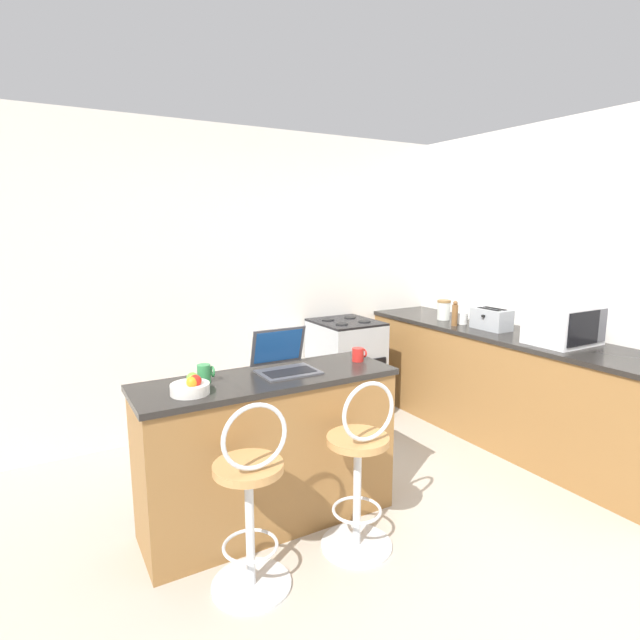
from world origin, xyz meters
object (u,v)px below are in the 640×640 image
object	(u,v)px
microwave	(564,324)
mug_red	(358,355)
bar_stool_far	(359,472)
toaster	(491,319)
stove_range	(346,369)
pepper_mill	(455,314)
bar_stool_near	(251,503)
mug_white	(462,318)
storage_jar	(444,310)
fruit_bowl	(191,387)
laptop	(284,360)
mug_green	(205,373)

from	to	relation	value
microwave	mug_red	size ratio (longest dim) A/B	5.29
bar_stool_far	toaster	bearing A→B (deg)	22.74
stove_range	pepper_mill	size ratio (longest dim) A/B	4.20
bar_stool_near	mug_white	bearing A→B (deg)	23.60
bar_stool_near	microwave	xyz separation A→B (m)	(2.54, 0.15, 0.61)
pepper_mill	bar_stool_far	bearing A→B (deg)	-148.49
pepper_mill	mug_white	world-z (taller)	pepper_mill
storage_jar	mug_white	size ratio (longest dim) A/B	1.72
fruit_bowl	laptop	bearing A→B (deg)	13.84
bar_stool_far	mug_green	world-z (taller)	mug_green
laptop	bar_stool_far	bearing A→B (deg)	-71.81
laptop	pepper_mill	xyz separation A→B (m)	(1.90, 0.51, 0.04)
bar_stool_near	storage_jar	xyz separation A→B (m)	(2.48, 1.32, 0.55)
laptop	microwave	size ratio (longest dim) A/B	0.71
bar_stool_far	fruit_bowl	xyz separation A→B (m)	(-0.78, 0.40, 0.50)
mug_green	fruit_bowl	xyz separation A→B (m)	(-0.12, -0.16, -0.01)
toaster	bar_stool_near	bearing A→B (deg)	-162.59
microwave	bar_stool_near	bearing A→B (deg)	-176.58
pepper_mill	fruit_bowl	xyz separation A→B (m)	(-2.51, -0.66, -0.07)
bar_stool_near	bar_stool_far	distance (m)	0.63
storage_jar	pepper_mill	bearing A→B (deg)	-115.44
bar_stool_near	storage_jar	distance (m)	2.86
microwave	pepper_mill	distance (m)	0.92
storage_jar	pepper_mill	world-z (taller)	pepper_mill
bar_stool_far	fruit_bowl	world-z (taller)	fruit_bowl
stove_range	pepper_mill	world-z (taller)	pepper_mill
mug_red	mug_green	distance (m)	0.99
bar_stool_near	laptop	size ratio (longest dim) A/B	2.87
storage_jar	fruit_bowl	world-z (taller)	storage_jar
mug_red	pepper_mill	xyz separation A→B (m)	(1.39, 0.55, 0.06)
stove_range	mug_green	world-z (taller)	mug_green
bar_stool_near	toaster	bearing A→B (deg)	17.41
microwave	storage_jar	xyz separation A→B (m)	(-0.06, 1.17, -0.06)
toaster	mug_green	xyz separation A→B (m)	(-2.54, -0.23, -0.04)
pepper_mill	toaster	bearing A→B (deg)	-60.52
microwave	mug_white	bearing A→B (deg)	94.18
mug_white	mug_green	distance (m)	2.56
bar_stool_near	mug_white	world-z (taller)	mug_white
mug_white	mug_green	bearing A→B (deg)	-168.15
bar_stool_near	mug_red	size ratio (longest dim) A/B	10.71
bar_stool_near	mug_green	distance (m)	0.75
toaster	mug_red	distance (m)	1.57
mug_red	pepper_mill	bearing A→B (deg)	21.67
storage_jar	mug_red	world-z (taller)	storage_jar
bar_stool_near	mug_red	distance (m)	1.19
microwave	toaster	distance (m)	0.64
laptop	mug_white	size ratio (longest dim) A/B	3.25
toaster	mug_red	size ratio (longest dim) A/B	3.42
mug_white	fruit_bowl	distance (m)	2.71
bar_stool_far	laptop	world-z (taller)	laptop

